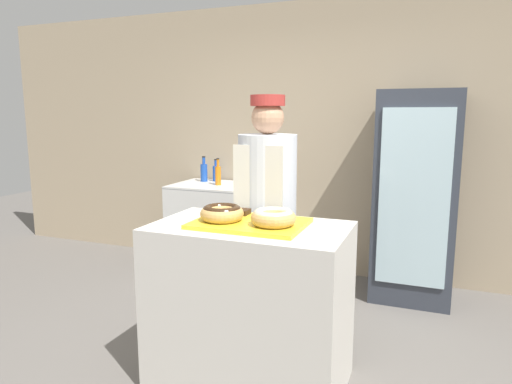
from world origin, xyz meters
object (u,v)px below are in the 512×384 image
(serving_tray, at_px, (250,223))
(bottle_orange, at_px, (218,175))
(brownie_back_right, at_px, (278,215))
(donut_chocolate_glaze, at_px, (222,212))
(baker_person, at_px, (267,214))
(brownie_back_left, at_px, (241,212))
(bottle_blue, at_px, (204,172))
(bottle_amber, at_px, (248,175))
(chest_freezer, at_px, (216,227))
(bottle_blue_b, at_px, (216,173))
(donut_light_glaze, at_px, (273,217))
(beverage_fridge, at_px, (415,197))

(serving_tray, distance_m, bottle_orange, 2.01)
(brownie_back_right, distance_m, bottle_orange, 1.95)
(donut_chocolate_glaze, xyz_separation_m, baker_person, (0.04, 0.65, -0.14))
(brownie_back_left, relative_size, bottle_blue, 0.35)
(bottle_amber, bearing_deg, brownie_back_right, -62.20)
(chest_freezer, relative_size, bottle_amber, 3.30)
(bottle_amber, height_order, bottle_blue, bottle_amber)
(bottle_amber, distance_m, bottle_blue_b, 0.46)
(donut_light_glaze, relative_size, bottle_orange, 0.94)
(donut_light_glaze, xyz_separation_m, baker_person, (-0.27, 0.65, -0.14))
(donut_chocolate_glaze, height_order, chest_freezer, donut_chocolate_glaze)
(brownie_back_right, bearing_deg, bottle_blue, 129.24)
(serving_tray, relative_size, chest_freezer, 0.70)
(bottle_amber, distance_m, bottle_orange, 0.31)
(bottle_blue, xyz_separation_m, bottle_orange, (0.25, -0.17, 0.00))
(donut_chocolate_glaze, bearing_deg, serving_tray, 13.72)
(donut_chocolate_glaze, height_order, bottle_amber, bottle_amber)
(brownie_back_left, height_order, bottle_orange, bottle_orange)
(serving_tray, bearing_deg, bottle_blue, 124.44)
(donut_chocolate_glaze, xyz_separation_m, bottle_orange, (-0.89, 1.76, -0.04))
(bottle_blue, bearing_deg, donut_chocolate_glaze, -59.46)
(donut_chocolate_glaze, xyz_separation_m, brownie_back_left, (0.04, 0.19, -0.03))
(baker_person, distance_m, bottle_blue, 1.74)
(brownie_back_right, bearing_deg, donut_chocolate_glaze, -145.00)
(brownie_back_left, bearing_deg, bottle_orange, 120.66)
(bottle_blue_b, bearing_deg, bottle_orange, -58.94)
(brownie_back_left, bearing_deg, serving_tray, -52.47)
(bottle_amber, distance_m, bottle_blue, 0.55)
(baker_person, bearing_deg, beverage_fridge, 49.71)
(donut_chocolate_glaze, relative_size, chest_freezer, 0.28)
(donut_light_glaze, xyz_separation_m, brownie_back_right, (-0.04, 0.19, -0.03))
(serving_tray, height_order, donut_chocolate_glaze, donut_chocolate_glaze)
(brownie_back_left, height_order, chest_freezer, brownie_back_left)
(chest_freezer, xyz_separation_m, bottle_orange, (0.05, -0.03, 0.56))
(baker_person, xyz_separation_m, bottle_amber, (-0.63, 1.20, 0.10))
(donut_light_glaze, xyz_separation_m, bottle_blue, (-1.45, 1.92, -0.04))
(donut_chocolate_glaze, xyz_separation_m, brownie_back_right, (0.28, 0.19, -0.03))
(donut_chocolate_glaze, xyz_separation_m, donut_light_glaze, (0.32, 0.00, 0.00))
(serving_tray, xyz_separation_m, donut_light_glaze, (0.16, -0.04, 0.06))
(donut_chocolate_glaze, distance_m, bottle_blue_b, 2.24)
(donut_light_glaze, distance_m, bottle_blue_b, 2.40)
(bottle_blue, bearing_deg, brownie_back_right, -50.76)
(bottle_orange, bearing_deg, bottle_blue_b, 121.06)
(chest_freezer, xyz_separation_m, bottle_blue, (-0.20, 0.14, 0.55))
(brownie_back_left, distance_m, bottle_blue_b, 2.09)
(brownie_back_right, relative_size, bottle_orange, 0.35)
(donut_chocolate_glaze, bearing_deg, beverage_fridge, 60.72)
(brownie_back_left, height_order, bottle_amber, bottle_amber)
(bottle_blue, distance_m, bottle_orange, 0.30)
(brownie_back_right, bearing_deg, bottle_amber, 117.80)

